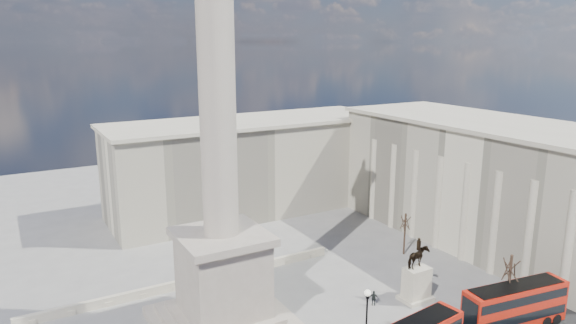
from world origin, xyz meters
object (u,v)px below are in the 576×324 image
(red_bus_d, at_px, (515,305))
(pedestrian_crossing, at_px, (374,298))
(equestrian_statue, at_px, (417,279))
(victorian_lamp, at_px, (367,319))
(nelsons_column, at_px, (221,213))
(pedestrian_standing, at_px, (440,321))

(red_bus_d, relative_size, pedestrian_crossing, 6.70)
(equestrian_statue, bearing_deg, pedestrian_crossing, 165.22)
(equestrian_statue, xyz_separation_m, pedestrian_crossing, (-5.22, 1.38, -1.78))
(red_bus_d, bearing_deg, victorian_lamp, 176.72)
(victorian_lamp, relative_size, pedestrian_crossing, 3.93)
(nelsons_column, bearing_deg, pedestrian_crossing, -14.05)
(red_bus_d, height_order, pedestrian_standing, red_bus_d)
(victorian_lamp, height_order, equestrian_statue, equestrian_statue)
(nelsons_column, distance_m, pedestrian_crossing, 21.21)
(red_bus_d, bearing_deg, nelsons_column, 158.30)
(red_bus_d, bearing_deg, pedestrian_crossing, 140.20)
(nelsons_column, distance_m, pedestrian_standing, 26.15)
(red_bus_d, distance_m, pedestrian_standing, 8.17)
(red_bus_d, height_order, victorian_lamp, victorian_lamp)
(victorian_lamp, relative_size, equestrian_statue, 0.92)
(red_bus_d, relative_size, equestrian_statue, 1.58)
(nelsons_column, relative_size, pedestrian_standing, 31.29)
(victorian_lamp, height_order, pedestrian_crossing, victorian_lamp)
(pedestrian_crossing, bearing_deg, red_bus_d, 169.20)
(pedestrian_standing, bearing_deg, pedestrian_crossing, -62.42)
(victorian_lamp, height_order, pedestrian_standing, victorian_lamp)
(equestrian_statue, xyz_separation_m, pedestrian_standing, (-2.08, -5.87, -1.91))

